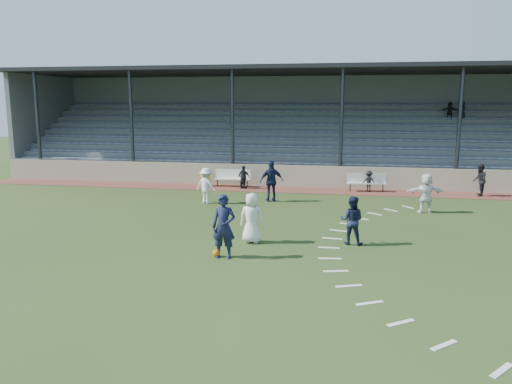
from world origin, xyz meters
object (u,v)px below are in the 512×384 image
bench_right (367,180)px  player_navy_lead (224,227)px  trash_bin (206,179)px  football (216,253)px  bench_left (233,176)px  official (480,180)px  player_white_lead (252,218)px

bench_right → player_navy_lead: 13.23m
trash_bin → football: bearing=-72.6°
bench_left → official: 12.74m
player_white_lead → player_navy_lead: size_ratio=0.87×
trash_bin → bench_right: bearing=-0.2°
football → player_white_lead: bearing=66.2°
player_white_lead → bench_right: bearing=-109.1°
player_white_lead → trash_bin: bearing=-64.3°
trash_bin → player_navy_lead: size_ratio=0.41×
player_navy_lead → official: size_ratio=1.21×
trash_bin → player_navy_lead: bearing=-71.6°
bench_right → official: size_ratio=1.27×
bench_left → football: bearing=-78.3°
player_white_lead → player_navy_lead: player_navy_lead is taller
trash_bin → official: 14.25m
bench_right → player_navy_lead: player_navy_lead is taller
bench_right → football: size_ratio=8.47×
player_white_lead → player_navy_lead: bearing=76.0°
bench_left → player_navy_lead: player_navy_lead is taller
bench_right → player_white_lead: player_white_lead is taller
trash_bin → player_white_lead: size_ratio=0.47×
football → player_white_lead: (0.76, 1.73, 0.72)m
player_white_lead → official: 14.03m
football → official: official is taller
trash_bin → football: 12.97m
bench_right → player_navy_lead: bearing=-117.9°
bench_left → trash_bin: 1.52m
trash_bin → football: size_ratio=3.33×
player_navy_lead → trash_bin: bearing=107.6°
football → player_navy_lead: 0.89m
player_navy_lead → player_white_lead: bearing=73.1°
player_white_lead → official: player_white_lead is taller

